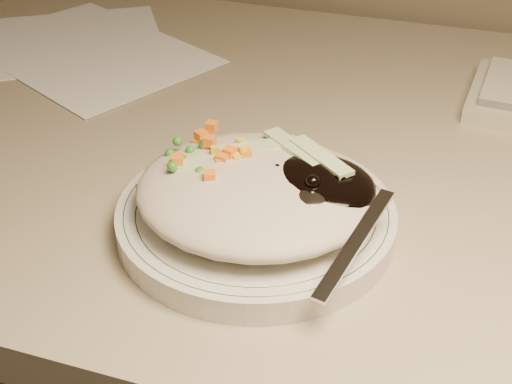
% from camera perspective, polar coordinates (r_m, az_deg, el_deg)
% --- Properties ---
extents(desk, '(1.40, 0.70, 0.74)m').
position_cam_1_polar(desk, '(0.84, 7.35, -7.92)').
color(desk, gray).
rests_on(desk, ground).
extents(plate, '(0.23, 0.23, 0.02)m').
position_cam_1_polar(plate, '(0.59, -0.00, -2.09)').
color(plate, silver).
rests_on(plate, desk).
extents(plate_rim, '(0.22, 0.22, 0.00)m').
position_cam_1_polar(plate_rim, '(0.58, -0.00, -1.30)').
color(plate_rim, '#144723').
rests_on(plate_rim, plate).
extents(meal, '(0.21, 0.19, 0.05)m').
position_cam_1_polar(meal, '(0.57, 0.39, 0.35)').
color(meal, '#AFA68E').
rests_on(meal, plate).
extents(papers, '(0.43, 0.34, 0.00)m').
position_cam_1_polar(papers, '(0.96, -14.96, 11.13)').
color(papers, white).
rests_on(papers, desk).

